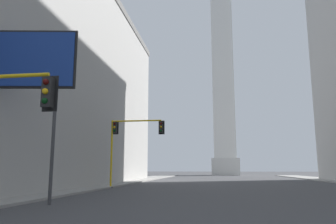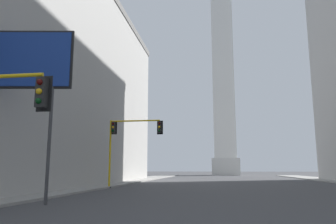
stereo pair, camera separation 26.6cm
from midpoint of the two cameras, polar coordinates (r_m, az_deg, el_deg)
name	(u,v)px [view 1 (the left image)]	position (r m, az deg, el deg)	size (l,w,h in m)	color
sidewalk_left	(97,185)	(35.61, -12.46, -12.38)	(5.00, 107.65, 0.15)	gray
building_left	(0,74)	(39.40, -27.39, 5.87)	(21.40, 53.66, 23.41)	#B2AFAA
obelisk	(222,45)	(97.36, 9.27, 11.51)	(7.31, 7.31, 76.31)	silver
traffic_light_mid_left	(129,136)	(31.78, -7.07, -4.11)	(5.33, 0.50, 6.45)	yellow
billboard_sign	(19,64)	(19.68, -24.86, 7.64)	(6.13, 1.15, 9.30)	#3F3F42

